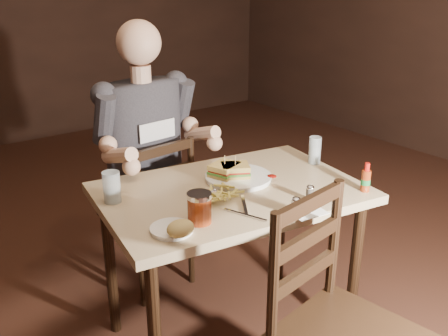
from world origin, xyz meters
TOP-DOWN VIEW (x-y plane):
  - room_shell at (0.00, 0.00)m, footprint 7.00×7.00m
  - main_table at (-0.11, -0.17)m, footprint 1.20×0.89m
  - chair_far at (-0.19, 0.46)m, footprint 0.44×0.47m
  - diner at (-0.19, 0.41)m, footprint 0.61×0.50m
  - dinner_plate at (-0.03, -0.11)m, footprint 0.33×0.33m
  - sandwich_left at (-0.04, -0.11)m, footprint 0.15×0.15m
  - sandwich_right at (-0.08, -0.07)m, footprint 0.15×0.14m
  - fries_pile at (-0.22, -0.23)m, footprint 0.26×0.20m
  - ketchup_dollop at (0.09, -0.21)m, footprint 0.05×0.05m
  - glass_left at (-0.58, 0.01)m, footprint 0.08×0.08m
  - glass_right at (0.40, -0.16)m, footprint 0.07×0.07m
  - hot_sauce at (0.33, -0.53)m, footprint 0.04×0.04m
  - salt_shaker at (-0.06, -0.51)m, footprint 0.04×0.04m
  - pepper_shaker at (0.07, -0.45)m, footprint 0.04×0.04m
  - syrup_dispenser at (-0.39, -0.34)m, footprint 0.11×0.11m
  - napkin at (-0.01, -0.51)m, footprint 0.15×0.14m
  - knife at (-0.23, -0.40)m, footprint 0.08×0.18m
  - fork at (-0.18, -0.34)m, footprint 0.11×0.16m
  - side_plate at (-0.52, -0.34)m, footprint 0.17×0.17m
  - bread_roll at (-0.52, -0.41)m, footprint 0.11×0.10m

SIDE VIEW (x-z plane):
  - chair_far at x=-0.19m, z-range 0.00..0.86m
  - main_table at x=-0.11m, z-range 0.29..1.06m
  - napkin at x=-0.01m, z-range 0.77..0.77m
  - knife at x=-0.23m, z-range 0.77..0.78m
  - fork at x=-0.18m, z-range 0.77..0.78m
  - side_plate at x=-0.52m, z-range 0.77..0.78m
  - dinner_plate at x=-0.03m, z-range 0.77..0.79m
  - ketchup_dollop at x=0.09m, z-range 0.79..0.80m
  - pepper_shaker at x=0.07m, z-range 0.77..0.83m
  - salt_shaker at x=-0.06m, z-range 0.77..0.84m
  - fries_pile at x=-0.22m, z-range 0.79..0.82m
  - bread_roll at x=-0.52m, z-range 0.78..0.84m
  - syrup_dispenser at x=-0.39m, z-range 0.77..0.89m
  - hot_sauce at x=0.33m, z-range 0.77..0.90m
  - glass_left at x=-0.58m, z-range 0.77..0.90m
  - glass_right at x=0.40m, z-range 0.77..0.90m
  - sandwich_left at x=-0.04m, z-range 0.79..0.89m
  - sandwich_right at x=-0.08m, z-range 0.79..0.89m
  - diner at x=-0.19m, z-range 0.45..1.43m
  - room_shell at x=0.00m, z-range -2.10..4.90m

